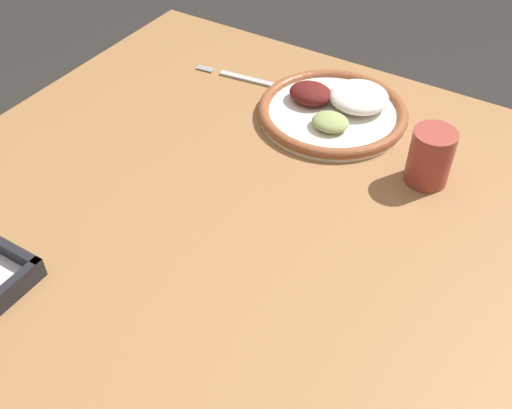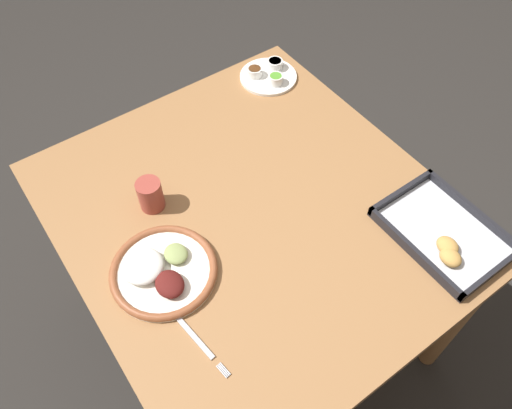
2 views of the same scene
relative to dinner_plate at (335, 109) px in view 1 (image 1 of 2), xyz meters
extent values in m
cube|color=olive|center=(-0.03, 0.30, -0.03)|extent=(1.08, 0.97, 0.03)
cylinder|color=olive|center=(0.46, -0.14, -0.40)|extent=(0.06, 0.06, 0.70)
cylinder|color=white|center=(0.00, 0.00, -0.01)|extent=(0.26, 0.26, 0.01)
torus|color=brown|center=(0.00, 0.00, 0.00)|extent=(0.27, 0.27, 0.02)
ellipsoid|color=white|center=(-0.03, -0.03, 0.02)|extent=(0.10, 0.10, 0.04)
ellipsoid|color=#511614|center=(0.05, 0.00, 0.01)|extent=(0.08, 0.07, 0.03)
ellipsoid|color=#8C9E5B|center=(-0.02, 0.05, 0.01)|extent=(0.06, 0.06, 0.02)
cube|color=#B2B2B7|center=(0.17, -0.02, -0.01)|extent=(0.17, 0.03, 0.00)
cylinder|color=#B2B2B7|center=(0.29, -0.01, -0.01)|extent=(0.04, 0.01, 0.00)
cylinder|color=#B2B2B7|center=(0.29, -0.01, -0.01)|extent=(0.04, 0.01, 0.00)
cylinder|color=#B2B2B7|center=(0.29, -0.01, -0.01)|extent=(0.04, 0.01, 0.00)
cylinder|color=#B2B2B7|center=(0.29, 0.00, -0.01)|extent=(0.04, 0.01, 0.00)
cylinder|color=#993D33|center=(-0.20, 0.08, 0.03)|extent=(0.07, 0.07, 0.09)
camera|label=1|loc=(-0.35, 0.83, 0.60)|focal=42.00mm
camera|label=2|loc=(0.62, -0.16, 1.07)|focal=35.00mm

